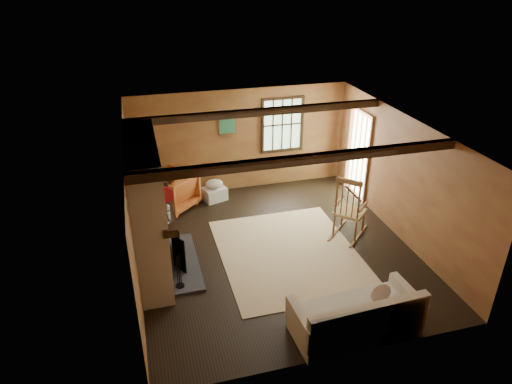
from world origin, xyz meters
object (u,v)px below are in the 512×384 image
object	(u,v)px
fireplace	(150,214)
sofa	(357,319)
rocking_chair	(349,211)
laundry_basket	(215,194)
armchair	(172,191)

from	to	relation	value
fireplace	sofa	distance (m)	3.72
fireplace	rocking_chair	distance (m)	3.80
fireplace	laundry_basket	xyz separation A→B (m)	(1.49, 2.29, -0.95)
fireplace	laundry_basket	distance (m)	2.89
rocking_chair	laundry_basket	world-z (taller)	rocking_chair
laundry_basket	fireplace	bearing A→B (deg)	-123.14
laundry_basket	sofa	bearing A→B (deg)	-75.37
rocking_chair	armchair	size ratio (longest dim) A/B	1.45
fireplace	armchair	xyz separation A→B (m)	(0.55, 2.17, -0.69)
sofa	laundry_basket	distance (m)	4.85
sofa	rocking_chair	bearing A→B (deg)	64.33
fireplace	armchair	distance (m)	2.35
fireplace	sofa	size ratio (longest dim) A/B	1.26
rocking_chair	armchair	distance (m)	3.83
rocking_chair	armchair	world-z (taller)	rocking_chair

